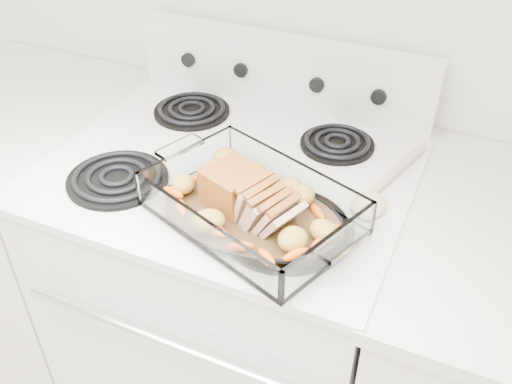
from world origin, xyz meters
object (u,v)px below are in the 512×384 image
at_px(electric_range, 236,302).
at_px(counter_left, 42,239).
at_px(baking_dish, 252,210).
at_px(pork_roast, 242,197).

xyz_separation_m(electric_range, counter_left, (-0.67, -0.00, -0.02)).
distance_m(counter_left, baking_dish, 0.95).
relative_size(baking_dish, pork_roast, 1.92).
bearing_deg(pork_roast, counter_left, -175.53).
bearing_deg(counter_left, pork_roast, -12.16).
bearing_deg(counter_left, baking_dish, -11.87).
height_order(counter_left, baking_dish, baking_dish).
height_order(electric_range, pork_roast, electric_range).
relative_size(electric_range, pork_roast, 5.61).
height_order(electric_range, baking_dish, electric_range).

